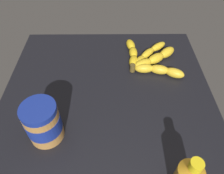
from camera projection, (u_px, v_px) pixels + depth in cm
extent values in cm
cube|color=black|center=(108.00, 107.00, 71.64)|extent=(80.89, 71.62, 3.65)
ellipsoid|color=yellow|center=(144.00, 68.00, 79.45)|extent=(3.65, 7.12, 3.46)
ellipsoid|color=yellow|center=(159.00, 70.00, 78.99)|extent=(5.01, 7.64, 3.46)
ellipsoid|color=yellow|center=(175.00, 73.00, 77.75)|extent=(6.14, 7.84, 3.46)
ellipsoid|color=yellow|center=(143.00, 64.00, 80.92)|extent=(6.93, 8.65, 3.71)
ellipsoid|color=yellow|center=(156.00, 58.00, 83.14)|extent=(7.45, 8.55, 3.71)
ellipsoid|color=yellow|center=(167.00, 52.00, 85.73)|extent=(7.88, 8.36, 3.71)
ellipsoid|color=yellow|center=(139.00, 62.00, 82.46)|extent=(8.43, 6.96, 2.85)
ellipsoid|color=yellow|center=(148.00, 53.00, 85.99)|extent=(7.98, 7.69, 2.85)
ellipsoid|color=yellow|center=(158.00, 47.00, 89.07)|extent=(7.35, 8.23, 2.85)
ellipsoid|color=yellow|center=(133.00, 61.00, 82.38)|extent=(7.06, 4.26, 3.25)
ellipsoid|color=yellow|center=(133.00, 53.00, 85.97)|extent=(6.73, 3.47, 3.25)
ellipsoid|color=yellow|center=(131.00, 45.00, 89.53)|extent=(7.18, 4.65, 3.25)
cylinder|color=brown|center=(133.00, 68.00, 79.46)|extent=(2.00, 2.00, 3.00)
cylinder|color=#BF8442|center=(44.00, 124.00, 58.36)|extent=(9.53, 9.53, 11.01)
cylinder|color=navy|center=(43.00, 123.00, 57.96)|extent=(9.72, 9.72, 4.96)
cylinder|color=navy|center=(38.00, 110.00, 53.72)|extent=(9.47, 9.47, 1.66)
cone|color=gold|center=(193.00, 170.00, 44.93)|extent=(5.98, 5.98, 1.92)
cylinder|color=yellow|center=(196.00, 165.00, 43.36)|extent=(2.85, 2.85, 2.39)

